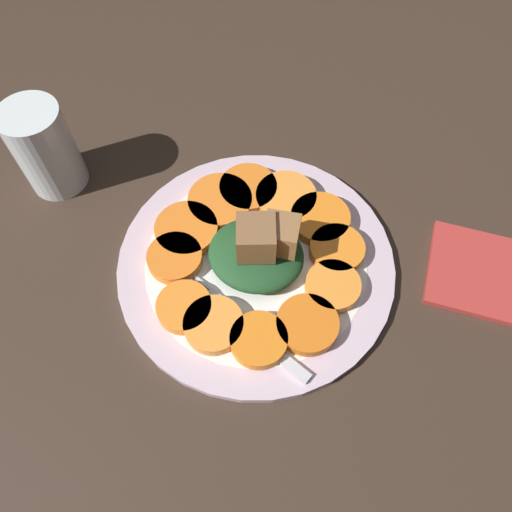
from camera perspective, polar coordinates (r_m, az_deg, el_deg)
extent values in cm
cube|color=#38281E|center=(56.59, 0.00, -1.56)|extent=(120.00, 120.00, 2.00)
cylinder|color=silver|center=(55.28, 0.00, -0.83)|extent=(30.49, 30.49, 1.00)
cylinder|color=white|center=(55.23, 0.00, -0.80)|extent=(24.39, 24.39, 1.00)
cylinder|color=orange|center=(55.40, 9.23, 0.75)|extent=(6.04, 6.04, 1.35)
cylinder|color=orange|center=(57.30, 7.33, 4.22)|extent=(6.79, 6.79, 1.35)
cylinder|color=orange|center=(58.66, 3.44, 6.66)|extent=(7.09, 7.09, 1.35)
cylinder|color=orange|center=(59.36, -0.89, 7.69)|extent=(6.79, 6.79, 1.35)
cylinder|color=orange|center=(58.40, -4.11, 6.24)|extent=(7.46, 7.46, 1.35)
cylinder|color=orange|center=(56.57, -7.95, 2.99)|extent=(7.08, 7.08, 1.35)
cylinder|color=orange|center=(54.85, -9.26, -0.23)|extent=(6.01, 6.01, 1.35)
cylinder|color=orange|center=(52.04, -8.21, -5.80)|extent=(5.72, 5.72, 1.35)
cylinder|color=orange|center=(50.93, -4.86, -7.84)|extent=(6.12, 6.12, 1.35)
cylinder|color=orange|center=(50.17, 0.32, -9.56)|extent=(5.81, 5.81, 1.35)
cylinder|color=orange|center=(51.02, 5.88, -7.79)|extent=(6.36, 6.36, 1.35)
cylinder|color=orange|center=(53.14, 8.77, -3.44)|extent=(5.85, 5.85, 1.35)
ellipsoid|color=#1E4723|center=(53.59, 0.00, 0.18)|extent=(10.40, 9.36, 2.67)
cube|color=brown|center=(51.38, 0.21, 2.53)|extent=(4.26, 4.26, 3.35)
cube|color=olive|center=(51.26, 2.90, 2.43)|extent=(3.88, 3.88, 3.57)
cube|color=brown|center=(50.75, -0.07, 2.07)|extent=(4.98, 4.98, 3.97)
cube|color=silver|center=(50.66, 0.46, -9.63)|extent=(11.72, 5.90, 0.40)
cube|color=silver|center=(52.59, -5.33, -5.04)|extent=(2.29, 2.71, 0.40)
cube|color=silver|center=(53.50, -8.55, -3.76)|extent=(4.57, 2.21, 0.40)
cube|color=silver|center=(53.66, -8.05, -3.27)|extent=(4.57, 2.21, 0.40)
cube|color=silver|center=(53.83, -7.56, -2.79)|extent=(4.57, 2.21, 0.40)
cube|color=silver|center=(54.01, -7.07, -2.31)|extent=(4.57, 2.21, 0.40)
cylinder|color=silver|center=(63.14, -22.98, 11.22)|extent=(6.87, 6.87, 11.01)
cube|color=#B2332D|center=(61.07, 27.13, -2.53)|extent=(17.71, 10.63, 0.80)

